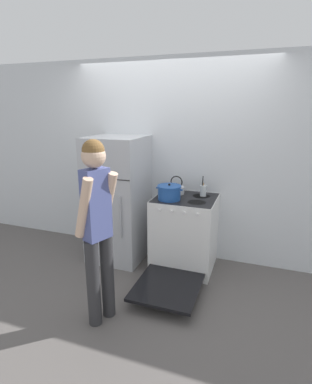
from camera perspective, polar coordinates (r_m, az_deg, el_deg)
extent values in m
plane|color=#5B5654|center=(4.31, 2.48, -11.06)|extent=(14.00, 14.00, 0.00)
cube|color=silver|center=(3.93, 2.83, 5.97)|extent=(10.00, 0.06, 2.55)
cube|color=#B7BABF|center=(3.90, -7.21, -1.34)|extent=(0.68, 0.71, 1.60)
cube|color=#2D2D2D|center=(3.51, -10.00, 2.56)|extent=(0.67, 0.01, 0.01)
cylinder|color=#B2B5BA|center=(3.53, -6.76, -4.84)|extent=(0.02, 0.02, 0.51)
cube|color=white|center=(3.75, 5.46, -7.71)|extent=(0.73, 0.67, 0.90)
cube|color=black|center=(3.60, 5.65, -1.24)|extent=(0.72, 0.65, 0.02)
cube|color=black|center=(3.49, 4.20, -9.77)|extent=(0.63, 0.05, 0.68)
cylinder|color=black|center=(3.51, 2.52, -1.47)|extent=(0.21, 0.21, 0.01)
cylinder|color=black|center=(3.44, 7.76, -2.00)|extent=(0.21, 0.21, 0.01)
cylinder|color=black|center=(3.76, 3.72, -0.33)|extent=(0.21, 0.21, 0.01)
cylinder|color=black|center=(3.69, 8.63, -0.80)|extent=(0.21, 0.21, 0.01)
cylinder|color=silver|center=(3.36, 0.54, -3.48)|extent=(0.04, 0.02, 0.04)
cylinder|color=silver|center=(3.32, 2.93, -3.75)|extent=(0.04, 0.02, 0.04)
cylinder|color=silver|center=(3.28, 5.38, -4.03)|extent=(0.04, 0.02, 0.04)
cylinder|color=silver|center=(3.25, 7.88, -4.30)|extent=(0.04, 0.02, 0.04)
cube|color=black|center=(3.32, 2.19, -17.60)|extent=(0.67, 0.72, 0.04)
cube|color=#99999E|center=(3.70, 5.12, -8.83)|extent=(0.59, 0.37, 0.01)
cylinder|color=#1E4C9E|center=(3.49, 2.53, -0.24)|extent=(0.27, 0.27, 0.15)
cylinder|color=#1E4C9E|center=(3.47, 2.55, 1.09)|extent=(0.28, 0.28, 0.02)
sphere|color=black|center=(3.46, 2.56, 1.43)|extent=(0.03, 0.03, 0.03)
cylinder|color=#1E4C9E|center=(3.52, 0.29, 0.80)|extent=(0.03, 0.02, 0.02)
cylinder|color=#1E4C9E|center=(3.44, 4.85, 0.38)|extent=(0.03, 0.02, 0.02)
cylinder|color=silver|center=(3.74, 3.89, 0.38)|extent=(0.20, 0.20, 0.09)
cone|color=silver|center=(3.73, 3.91, 1.23)|extent=(0.19, 0.19, 0.02)
sphere|color=black|center=(3.72, 3.91, 1.56)|extent=(0.02, 0.02, 0.02)
cone|color=silver|center=(3.72, 5.31, 0.38)|extent=(0.11, 0.03, 0.09)
torus|color=black|center=(3.72, 3.92, 1.93)|extent=(0.15, 0.01, 0.15)
cylinder|color=silver|center=(3.67, 8.98, 0.23)|extent=(0.08, 0.08, 0.13)
cylinder|color=#9E7547|center=(3.66, 9.02, 0.93)|extent=(0.02, 0.04, 0.17)
cylinder|color=#232326|center=(3.65, 8.81, 1.31)|extent=(0.02, 0.04, 0.22)
cylinder|color=#B2B5BA|center=(3.66, 8.96, 1.09)|extent=(0.02, 0.02, 0.19)
cylinder|color=#2D2D30|center=(2.87, -11.84, -16.72)|extent=(0.12, 0.12, 0.83)
cylinder|color=#2D2D30|center=(2.96, -9.22, -15.54)|extent=(0.12, 0.12, 0.83)
cube|color=#4C5693|center=(2.61, -11.31, -2.37)|extent=(0.21, 0.27, 0.62)
cylinder|color=beige|center=(2.53, -13.60, -3.04)|extent=(0.26, 0.17, 0.55)
cylinder|color=beige|center=(2.68, -9.14, -1.74)|extent=(0.26, 0.17, 0.55)
sphere|color=beige|center=(2.51, -11.82, 6.73)|extent=(0.20, 0.20, 0.20)
sphere|color=brown|center=(2.50, -11.88, 7.76)|extent=(0.19, 0.19, 0.19)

